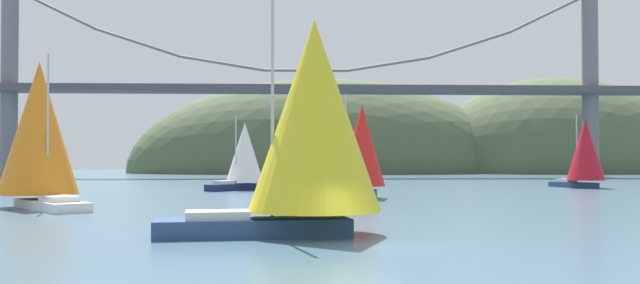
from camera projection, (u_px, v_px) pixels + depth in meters
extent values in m
plane|color=#426075|center=(366.00, 248.00, 26.30)|extent=(360.00, 360.00, 0.00)
ellipsoid|color=#4C5B3D|center=(323.00, 173.00, 161.35)|extent=(89.47, 44.00, 43.22)
ellipsoid|color=#4C5B3D|center=(557.00, 172.00, 163.83)|extent=(64.87, 44.00, 44.43)
cylinder|color=slate|center=(9.00, 82.00, 119.27)|extent=(2.80, 2.80, 32.51)
cylinder|color=slate|center=(590.00, 85.00, 123.82)|extent=(2.80, 2.80, 32.51)
cube|color=#47474C|center=(305.00, 89.00, 121.52)|extent=(136.83, 6.00, 1.20)
cylinder|color=slate|center=(53.00, 8.00, 119.89)|extent=(14.62, 0.50, 7.42)
cylinder|color=slate|center=(138.00, 43.00, 120.41)|extent=(14.56, 0.50, 5.12)
cylinder|color=slate|center=(222.00, 63.00, 120.98)|extent=(14.48, 0.50, 2.82)
cylinder|color=slate|center=(305.00, 70.00, 121.60)|extent=(14.40, 0.50, 0.50)
cylinder|color=slate|center=(388.00, 64.00, 122.28)|extent=(14.48, 0.50, 2.82)
cylinder|color=slate|center=(469.00, 45.00, 123.01)|extent=(14.56, 0.50, 5.12)
cylinder|color=slate|center=(550.00, 13.00, 123.79)|extent=(14.62, 0.50, 7.42)
cube|color=navy|center=(573.00, 185.00, 80.38)|extent=(3.83, 6.45, 0.59)
cube|color=beige|center=(566.00, 180.00, 81.42)|extent=(1.96, 2.33, 0.36)
cylinder|color=#B2B2B7|center=(577.00, 148.00, 79.91)|extent=(0.14, 0.14, 7.73)
cone|color=#B21423|center=(586.00, 149.00, 78.64)|extent=(5.33, 5.33, 6.94)
cube|color=navy|center=(338.00, 194.00, 59.00)|extent=(6.59, 3.24, 0.73)
cube|color=beige|center=(325.00, 187.00, 59.24)|extent=(2.30, 1.79, 0.36)
cylinder|color=#B2B2B7|center=(346.00, 142.00, 58.98)|extent=(0.14, 0.14, 8.05)
cone|color=red|center=(362.00, 145.00, 58.70)|extent=(4.67, 4.67, 6.82)
cube|color=navy|center=(253.00, 228.00, 30.04)|extent=(8.59, 3.35, 0.77)
cube|color=beige|center=(217.00, 215.00, 29.79)|extent=(2.88, 2.08, 0.36)
cylinder|color=#B2B2B7|center=(272.00, 100.00, 30.31)|extent=(0.14, 0.14, 10.26)
cone|color=yellow|center=(314.00, 115.00, 30.61)|extent=(6.51, 6.51, 8.38)
cube|color=white|center=(51.00, 205.00, 45.62)|extent=(6.85, 8.05, 0.61)
cube|color=beige|center=(59.00, 199.00, 44.48)|extent=(3.03, 3.20, 0.36)
cylinder|color=#B2B2B7|center=(48.00, 127.00, 46.38)|extent=(0.14, 0.14, 9.70)
cone|color=orange|center=(39.00, 128.00, 47.79)|extent=(7.40, 7.40, 9.09)
cube|color=#191E4C|center=(231.00, 187.00, 72.55)|extent=(5.25, 5.74, 0.69)
cube|color=beige|center=(224.00, 182.00, 71.70)|extent=(2.24, 2.32, 0.36)
cylinder|color=#B2B2B7|center=(236.00, 150.00, 73.12)|extent=(0.14, 0.14, 7.12)
cone|color=white|center=(245.00, 152.00, 74.18)|extent=(5.45, 5.45, 6.14)
sphere|color=gold|center=(307.00, 213.00, 39.19)|extent=(1.10, 1.10, 1.10)
cylinder|color=black|center=(307.00, 194.00, 39.22)|extent=(0.20, 0.20, 1.60)
sphere|color=#F2EA99|center=(307.00, 178.00, 39.24)|extent=(0.24, 0.24, 0.24)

